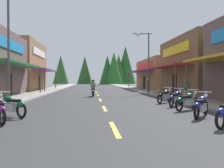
% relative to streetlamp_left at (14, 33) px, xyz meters
% --- Properties ---
extents(ground, '(10.37, 95.28, 0.10)m').
position_rel_streetlamp_left_xyz_m(ground, '(5.27, 18.46, -4.38)').
color(ground, '#38383A').
extents(sidewalk_left, '(2.75, 95.28, 0.12)m').
position_rel_streetlamp_left_xyz_m(sidewalk_left, '(-1.29, 18.46, -4.27)').
color(sidewalk_left, '#9E9991').
rests_on(sidewalk_left, ground).
extents(sidewalk_right, '(2.75, 95.28, 0.12)m').
position_rel_streetlamp_left_xyz_m(sidewalk_right, '(11.83, 18.46, -4.27)').
color(sidewalk_right, gray).
rests_on(sidewalk_right, ground).
extents(centerline_dashes, '(0.16, 68.54, 0.01)m').
position_rel_streetlamp_left_xyz_m(centerline_dashes, '(5.27, 20.19, -4.32)').
color(centerline_dashes, '#E0C64C').
rests_on(centerline_dashes, ground).
extents(storefront_left_far, '(8.14, 10.61, 6.82)m').
position_rel_streetlamp_left_xyz_m(storefront_left_far, '(-5.80, 19.38, -0.92)').
color(storefront_left_far, olive).
rests_on(storefront_left_far, ground).
extents(storefront_right_middle, '(9.03, 10.22, 5.88)m').
position_rel_streetlamp_left_xyz_m(storefront_right_middle, '(16.79, 8.89, -1.38)').
color(storefront_right_middle, brown).
rests_on(storefront_right_middle, ground).
extents(storefront_right_far, '(7.83, 13.28, 4.80)m').
position_rel_streetlamp_left_xyz_m(storefront_right_far, '(16.18, 22.29, -1.92)').
color(storefront_right_far, olive).
rests_on(storefront_right_far, ground).
extents(streetlamp_left, '(2.14, 0.30, 6.71)m').
position_rel_streetlamp_left_xyz_m(streetlamp_left, '(0.00, 0.00, 0.00)').
color(streetlamp_left, '#474C51').
rests_on(streetlamp_left, ground).
extents(streetlamp_right, '(2.14, 0.30, 6.63)m').
position_rel_streetlamp_left_xyz_m(streetlamp_right, '(10.55, 10.51, -0.04)').
color(streetlamp_right, '#474C51').
rests_on(streetlamp_right, ground).
extents(motorcycle_parked_right_1, '(1.44, 1.72, 1.04)m').
position_rel_streetlamp_left_xyz_m(motorcycle_parked_right_1, '(9.07, -5.19, -3.84)').
color(motorcycle_parked_right_1, black).
rests_on(motorcycle_parked_right_1, ground).
extents(motorcycle_parked_right_2, '(1.79, 1.34, 1.04)m').
position_rel_streetlamp_left_xyz_m(motorcycle_parked_right_2, '(9.40, -3.04, -3.84)').
color(motorcycle_parked_right_2, black).
rests_on(motorcycle_parked_right_2, ground).
extents(motorcycle_parked_right_3, '(1.45, 1.71, 1.04)m').
position_rel_streetlamp_left_xyz_m(motorcycle_parked_right_3, '(9.47, -1.28, -3.84)').
color(motorcycle_parked_right_3, black).
rests_on(motorcycle_parked_right_3, ground).
extents(motorcycle_parked_right_4, '(1.53, 1.63, 1.04)m').
position_rel_streetlamp_left_xyz_m(motorcycle_parked_right_4, '(9.43, 0.64, -3.84)').
color(motorcycle_parked_right_4, black).
rests_on(motorcycle_parked_right_4, ground).
extents(motorcycle_parked_left_2, '(1.69, 1.46, 1.04)m').
position_rel_streetlamp_left_xyz_m(motorcycle_parked_left_2, '(1.23, -4.33, -3.84)').
color(motorcycle_parked_left_2, black).
rests_on(motorcycle_parked_left_2, ground).
extents(rider_cruising_lead, '(0.60, 2.14, 1.57)m').
position_rel_streetlamp_left_xyz_m(rider_cruising_lead, '(4.80, 6.95, -3.67)').
color(rider_cruising_lead, black).
rests_on(rider_cruising_lead, ground).
extents(pedestrian_browsing, '(0.42, 0.48, 1.70)m').
position_rel_streetlamp_left_xyz_m(pedestrian_browsing, '(11.46, 13.26, -3.34)').
color(pedestrian_browsing, '#726659').
rests_on(pedestrian_browsing, ground).
extents(pedestrian_waiting, '(0.56, 0.33, 1.56)m').
position_rel_streetlamp_left_xyz_m(pedestrian_waiting, '(11.46, 2.01, -3.43)').
color(pedestrian_waiting, '#B2A599').
rests_on(pedestrian_waiting, ground).
extents(treeline_backdrop, '(29.61, 13.18, 13.63)m').
position_rel_streetlamp_left_xyz_m(treeline_backdrop, '(11.06, 67.47, 1.26)').
color(treeline_backdrop, '#215623').
rests_on(treeline_backdrop, ground).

